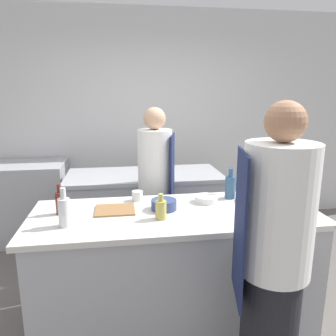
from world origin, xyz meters
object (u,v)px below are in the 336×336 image
Objects in this scene: oven_range at (27,202)px; cup at (137,196)px; bottle_vinegar at (161,209)px; bottle_cooking_oil at (64,211)px; chef_at_stove at (156,192)px; bowl_prep_small at (271,191)px; bowl_wooden_salad at (206,199)px; bowl_ceramic_blue at (255,199)px; bottle_olive_oil at (266,200)px; bottle_sauce at (230,186)px; chef_at_prep_near at (273,261)px; bowl_mixing_large at (164,205)px; bottle_wine at (60,202)px.

cup is at bearing -48.87° from oven_range.
bottle_cooking_oil is at bearing -177.14° from bottle_vinegar.
bottle_cooking_oil is (0.76, -1.89, 0.54)m from oven_range.
chef_at_stove is (1.46, -0.99, 0.36)m from oven_range.
chef_at_stove is 7.92× the size of bowl_prep_small.
bowl_wooden_salad is (1.04, 0.33, -0.08)m from bottle_cooking_oil.
bottle_cooking_oil reaches higher than bowl_wooden_salad.
cup is (-1.14, 0.03, 0.01)m from bowl_prep_small.
oven_range is at bearing 148.51° from bowl_prep_small.
chef_at_stove is 0.96m from bowl_ceramic_blue.
bottle_cooking_oil is at bearing -162.52° from bowl_wooden_salad.
bottle_olive_oil reaches higher than bowl_ceramic_blue.
bottle_sauce is 0.22m from bowl_ceramic_blue.
bottle_vinegar is (1.40, -1.86, 0.51)m from oven_range.
bowl_wooden_salad is at bearing 22.28° from chef_at_prep_near.
bottle_cooking_oil reaches higher than oven_range.
bottle_cooking_oil is at bearing -23.16° from chef_at_stove.
oven_range is 4.56× the size of bowl_prep_small.
bowl_mixing_large is 0.38m from bowl_wooden_salad.
bowl_ceramic_blue is at bearing 1.69° from bottle_wine.
bottle_wine is at bearing -159.13° from cup.
bowl_prep_small is (0.24, 0.40, -0.06)m from bottle_olive_oil.
chef_at_prep_near reaches higher than bottle_olive_oil.
bowl_mixing_large is at bearing -162.15° from bowl_wooden_salad.
bowl_ceramic_blue is 0.39m from bowl_wooden_salad.
bottle_wine is 1.34m from bottle_sauce.
bottle_sauce is at bearing 17.40° from bowl_mixing_large.
bowl_ceramic_blue is at bearing -3.17° from chef_at_prep_near.
oven_range is 2.91m from bottle_olive_oil.
oven_range is 1.87m from bottle_wine.
bottle_wine reaches higher than bowl_wooden_salad.
bottle_vinegar is at bearing -104.15° from bowl_mixing_large.
chef_at_prep_near is 0.81m from bottle_vinegar.
chef_at_prep_near is 0.97m from bottle_sauce.
oven_range is 3.59× the size of bottle_cooking_oil.
bottle_wine reaches higher than cup.
oven_range is at bearing 51.62° from chef_at_prep_near.
bowl_prep_small is at bearing 59.25° from bottle_olive_oil.
bottle_cooking_oil reaches higher than bottle_wine.
bottle_sauce is at bearing 8.53° from chef_at_prep_near.
bottle_cooking_oil is at bearing 77.90° from chef_at_prep_near.
chef_at_prep_near is 1.06× the size of chef_at_stove.
bowl_ceramic_blue is (2.19, -1.61, 0.46)m from oven_range.
bottle_olive_oil reaches higher than cup.
chef_at_prep_near is at bearing -25.34° from bottle_cooking_oil.
bottle_wine is at bearing -173.14° from bottle_sauce.
bottle_sauce is (1.33, 0.16, 0.01)m from bottle_wine.
chef_at_stove is at bearing 128.75° from bottle_olive_oil.
bottle_sauce is at bearing 145.55° from bowl_ceramic_blue.
bottle_wine reaches higher than bowl_mixing_large.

